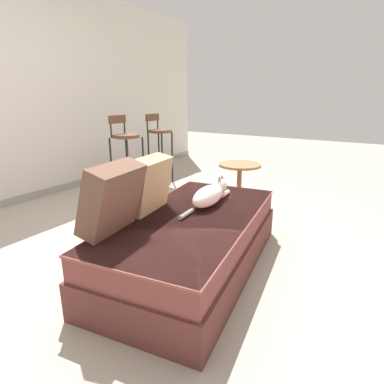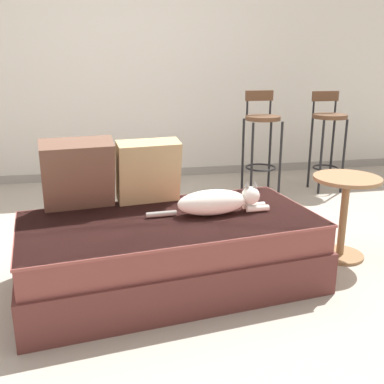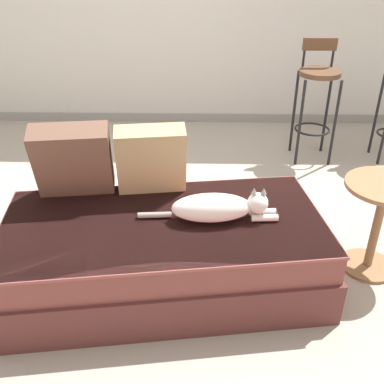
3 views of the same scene
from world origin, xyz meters
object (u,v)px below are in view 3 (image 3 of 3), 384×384
cat (217,207)px  throw_pillow_middle (151,159)px  throw_pillow_corner (73,160)px  bar_stool_near_window (317,90)px  side_table (379,215)px  couch (165,252)px

cat → throw_pillow_middle: bearing=140.9°
cat → throw_pillow_corner: bearing=163.1°
bar_stool_near_window → throw_pillow_middle: bearing=-131.7°
bar_stool_near_window → side_table: 1.58m
side_table → couch: bearing=-172.1°
throw_pillow_middle → cat: throw_pillow_middle is taller
cat → side_table: size_ratio=1.31×
bar_stool_near_window → side_table: (0.04, -1.56, -0.25)m
throw_pillow_corner → side_table: (1.72, -0.10, -0.28)m
throw_pillow_middle → cat: size_ratio=0.56×
throw_pillow_corner → throw_pillow_middle: (0.43, 0.06, -0.02)m
cat → couch: bearing=-176.3°
throw_pillow_middle → side_table: (1.29, -0.15, -0.26)m
throw_pillow_corner → side_table: 1.75m
cat → bar_stool_near_window: bar_stool_near_window is taller
couch → bar_stool_near_window: bar_stool_near_window is taller
couch → throw_pillow_corner: 0.72m
couch → throw_pillow_middle: (-0.09, 0.32, 0.42)m
cat → bar_stool_near_window: size_ratio=0.73×
bar_stool_near_window → cat: bearing=-117.3°
couch → throw_pillow_corner: throw_pillow_corner is taller
throw_pillow_corner → bar_stool_near_window: size_ratio=0.45×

